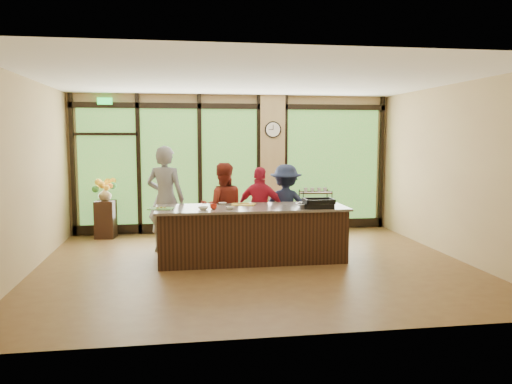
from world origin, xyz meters
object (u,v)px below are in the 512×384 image
object	(u,v)px
island_base	(251,235)
flower_stand	(106,219)
cook_right	(286,206)
cook_left	(165,199)
bar_cart	(315,205)
roasting_pan	(318,205)

from	to	relation	value
island_base	flower_stand	bearing A→B (deg)	139.26
cook_right	flower_stand	distance (m)	3.83
cook_right	cook_left	bearing A→B (deg)	15.26
cook_left	island_base	bearing A→B (deg)	170.30
bar_cart	cook_right	bearing A→B (deg)	-113.60
flower_stand	cook_left	bearing A→B (deg)	-42.30
island_base	roasting_pan	bearing A→B (deg)	-16.21
roasting_pan	flower_stand	xyz separation A→B (m)	(-3.80, 2.66, -0.58)
flower_stand	island_base	bearing A→B (deg)	-33.60
roasting_pan	bar_cart	bearing A→B (deg)	83.11
cook_right	bar_cart	world-z (taller)	cook_right
roasting_pan	bar_cart	world-z (taller)	roasting_pan
roasting_pan	flower_stand	distance (m)	4.67
roasting_pan	island_base	bearing A→B (deg)	171.47
flower_stand	roasting_pan	bearing A→B (deg)	-27.84
cook_right	island_base	bearing A→B (deg)	63.02
cook_left	cook_right	size ratio (longest dim) A/B	1.23
cook_left	roasting_pan	distance (m)	2.78
cook_right	bar_cart	bearing A→B (deg)	-107.18
island_base	flower_stand	size ratio (longest dim) A/B	4.00
bar_cart	roasting_pan	bearing A→B (deg)	-95.66
island_base	cook_left	bearing A→B (deg)	149.39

